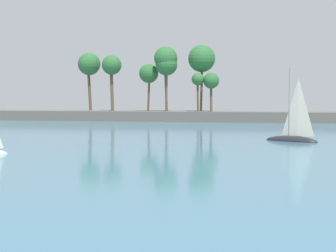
% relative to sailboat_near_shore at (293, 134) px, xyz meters
% --- Properties ---
extents(sea, '(220.00, 117.31, 0.06)m').
position_rel_sailboat_near_shore_xyz_m(sea, '(-8.86, 17.14, -0.76)').
color(sea, teal).
rests_on(sea, ground).
extents(palm_headland, '(85.80, 6.75, 13.19)m').
position_rel_sailboat_near_shore_xyz_m(palm_headland, '(-8.97, 35.71, 3.49)').
color(palm_headland, '#605B54').
rests_on(palm_headland, ground).
extents(sailboat_near_shore, '(5.70, 4.01, 8.05)m').
position_rel_sailboat_near_shore_xyz_m(sailboat_near_shore, '(0.00, 0.00, 0.00)').
color(sailboat_near_shore, black).
rests_on(sailboat_near_shore, sea).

